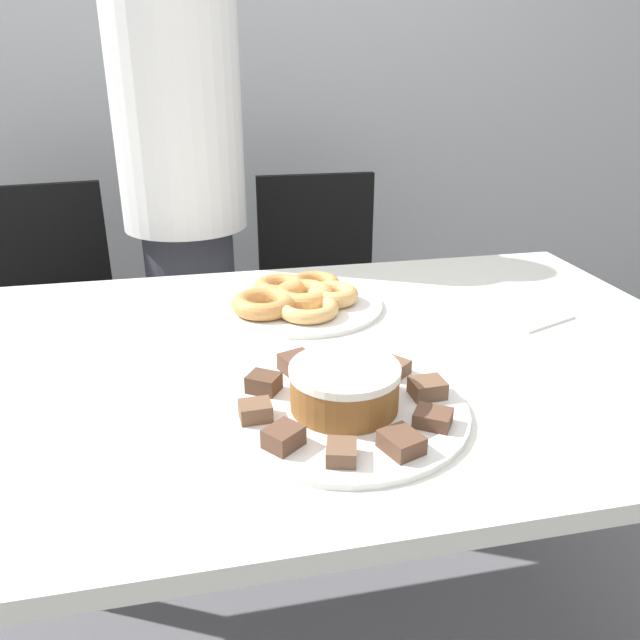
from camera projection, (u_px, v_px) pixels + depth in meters
name	position (u px, v px, depth m)	size (l,w,h in m)	color
wall_back	(212.00, 44.00, 2.33)	(8.00, 0.05, 2.60)	#B2B7BC
table	(278.00, 396.00, 1.14)	(1.63, 0.98, 0.76)	silver
person_standing	(185.00, 201.00, 1.72)	(0.34, 0.34, 1.67)	#383842
office_chair_left	(54.00, 344.00, 1.94)	(0.50, 0.50, 0.90)	black
office_chair_right	(324.00, 322.00, 2.11)	(0.44, 0.44, 0.90)	black
plate_cake	(344.00, 410.00, 0.93)	(0.37, 0.37, 0.01)	white
plate_donuts	(303.00, 305.00, 1.32)	(0.33, 0.33, 0.01)	white
frosted_cake	(344.00, 387.00, 0.91)	(0.16, 0.16, 0.07)	brown
lamington_0	(299.00, 364.00, 1.02)	(0.07, 0.07, 0.03)	brown
lamington_1	(264.00, 383.00, 0.96)	(0.06, 0.06, 0.03)	#513828
lamington_2	(255.00, 411.00, 0.89)	(0.05, 0.04, 0.03)	brown
lamington_3	(283.00, 437.00, 0.82)	(0.06, 0.06, 0.03)	brown
lamington_4	(341.00, 452.00, 0.80)	(0.05, 0.05, 0.02)	brown
lamington_5	(401.00, 442.00, 0.82)	(0.06, 0.07, 0.02)	brown
lamington_6	(433.00, 418.00, 0.87)	(0.07, 0.06, 0.02)	brown
lamington_7	(427.00, 388.00, 0.95)	(0.05, 0.04, 0.03)	brown
lamington_8	(394.00, 368.00, 1.01)	(0.06, 0.06, 0.02)	brown
lamington_9	(346.00, 360.00, 1.04)	(0.06, 0.07, 0.02)	brown
donut_0	(303.00, 295.00, 1.31)	(0.13, 0.13, 0.04)	tan
donut_1	(314.00, 283.00, 1.39)	(0.11, 0.11, 0.03)	#D18E4C
donut_2	(280.00, 288.00, 1.35)	(0.12, 0.12, 0.04)	#D18E4C
donut_3	(265.00, 303.00, 1.26)	(0.13, 0.13, 0.04)	#D18E4C
donut_4	(308.00, 308.00, 1.25)	(0.12, 0.12, 0.03)	#E5AD66
donut_5	(333.00, 295.00, 1.31)	(0.11, 0.11, 0.04)	#E5AD66
napkin	(529.00, 315.00, 1.27)	(0.17, 0.16, 0.01)	white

